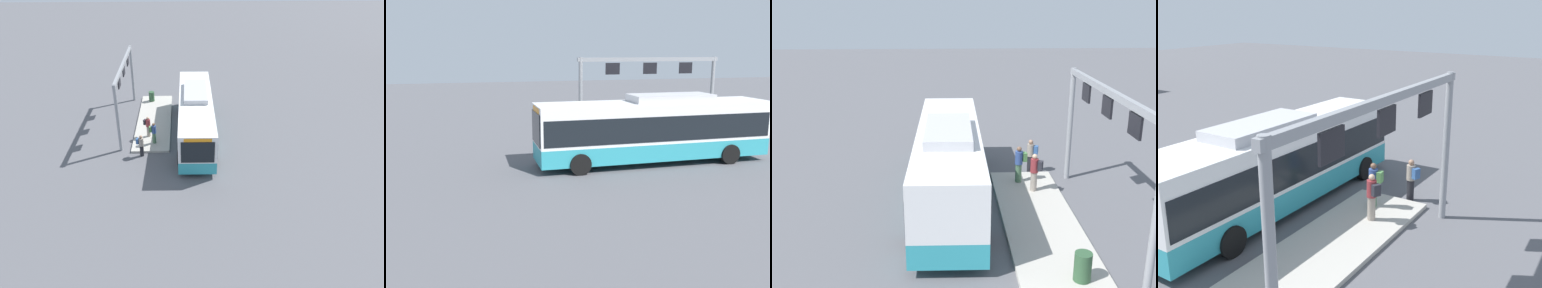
# 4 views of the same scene
# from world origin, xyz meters

# --- Properties ---
(ground_plane) EXTENTS (120.00, 120.00, 0.00)m
(ground_plane) POSITION_xyz_m (0.00, 0.00, 0.00)
(ground_plane) COLOR #56565B
(platform_curb) EXTENTS (10.00, 2.80, 0.16)m
(platform_curb) POSITION_xyz_m (-2.37, -3.40, 0.08)
(platform_curb) COLOR #B2ADA3
(platform_curb) RESTS_ON ground
(bus_main) EXTENTS (11.84, 2.83, 3.46)m
(bus_main) POSITION_xyz_m (-0.01, 0.00, 1.81)
(bus_main) COLOR teal
(bus_main) RESTS_ON ground
(person_boarding) EXTENTS (0.46, 0.59, 1.67)m
(person_boarding) POSITION_xyz_m (2.97, -3.99, 0.89)
(person_boarding) COLOR black
(person_boarding) RESTS_ON ground
(person_waiting_near) EXTENTS (0.37, 0.55, 1.67)m
(person_waiting_near) POSITION_xyz_m (1.45, -3.18, 1.05)
(person_waiting_near) COLOR #476B4C
(person_waiting_near) RESTS_ON platform_curb
(person_waiting_mid) EXTENTS (0.51, 0.60, 1.67)m
(person_waiting_mid) POSITION_xyz_m (0.40, -3.69, 1.05)
(person_waiting_mid) COLOR gray
(person_waiting_mid) RESTS_ON platform_curb
(platform_sign_gantry) EXTENTS (9.44, 0.24, 5.20)m
(platform_sign_gantry) POSITION_xyz_m (-2.33, -5.57, 3.76)
(platform_sign_gantry) COLOR gray
(platform_sign_gantry) RESTS_ON ground
(trash_bin) EXTENTS (0.52, 0.52, 0.90)m
(trash_bin) POSITION_xyz_m (-6.25, -3.87, 0.61)
(trash_bin) COLOR #2D5133
(trash_bin) RESTS_ON platform_curb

